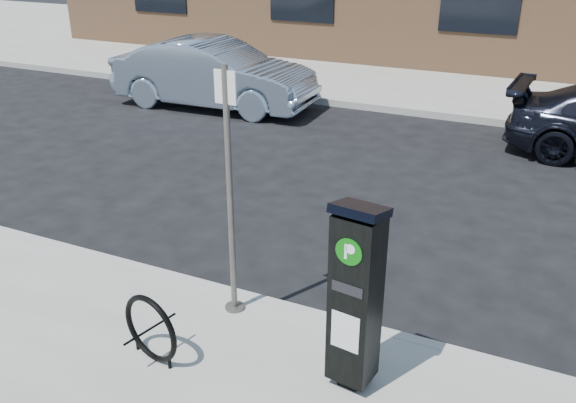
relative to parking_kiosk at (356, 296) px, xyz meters
The scene contains 8 objects.
ground 1.80m from the parking_kiosk, 144.44° to the left, with size 120.00×120.00×0.00m, color black.
sidewalk_far 14.93m from the parking_kiosk, 94.60° to the left, with size 60.00×12.00×0.15m, color gray.
curb_near 1.75m from the parking_kiosk, 145.08° to the left, with size 60.00×0.12×0.16m, color #9E9B93.
curb_far 9.01m from the parking_kiosk, 97.68° to the left, with size 60.00×0.12×0.16m, color #9E9B93.
parking_kiosk is the anchor object (origin of this frame).
sign_pole 1.62m from the parking_kiosk, 159.40° to the left, with size 0.22×0.20×2.52m.
bike_rack 1.89m from the parking_kiosk, 165.17° to the right, with size 0.66×0.20×0.67m.
car_silver 9.74m from the parking_kiosk, 128.32° to the left, with size 1.61×4.61×1.52m, color #8B9EB2.
Camera 1 is at (2.48, -4.87, 3.75)m, focal length 38.00 mm.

